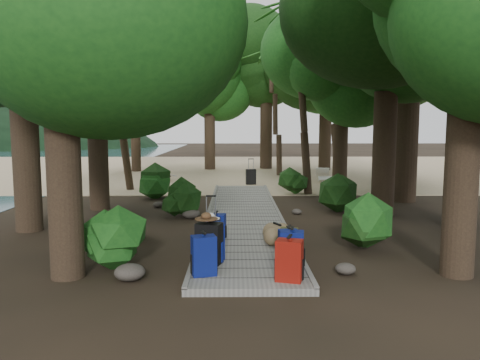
{
  "coord_description": "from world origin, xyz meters",
  "views": [
    {
      "loc": [
        -0.22,
        -11.54,
        2.45
      ],
      "look_at": [
        -0.09,
        1.28,
        1.0
      ],
      "focal_mm": 35.0,
      "sensor_mm": 36.0,
      "label": 1
    }
  ],
  "objects_px": {
    "suitcase_on_boardwalk": "(211,232)",
    "backpack_left_c": "(212,239)",
    "duffel_right_khaki": "(277,234)",
    "backpack_right_d": "(289,238)",
    "backpack_right_a": "(289,258)",
    "backpack_right_c": "(288,243)",
    "kayak": "(166,178)",
    "backpack_left_a": "(204,253)",
    "sun_lounger": "(325,175)",
    "backpack_right_b": "(292,248)",
    "backpack_left_d": "(216,225)",
    "backpack_left_b": "(209,241)",
    "lone_suitcase_on_sand": "(251,177)"
  },
  "relations": [
    {
      "from": "suitcase_on_boardwalk",
      "to": "backpack_left_c",
      "type": "bearing_deg",
      "value": -80.45
    },
    {
      "from": "duffel_right_khaki",
      "to": "backpack_right_d",
      "type": "bearing_deg",
      "value": -100.74
    },
    {
      "from": "backpack_left_c",
      "to": "backpack_right_a",
      "type": "height_order",
      "value": "backpack_left_c"
    },
    {
      "from": "backpack_right_c",
      "to": "kayak",
      "type": "height_order",
      "value": "backpack_right_c"
    },
    {
      "from": "backpack_left_a",
      "to": "suitcase_on_boardwalk",
      "type": "distance_m",
      "value": 1.89
    },
    {
      "from": "sun_lounger",
      "to": "backpack_right_a",
      "type": "bearing_deg",
      "value": -94.98
    },
    {
      "from": "backpack_left_c",
      "to": "backpack_right_a",
      "type": "xyz_separation_m",
      "value": [
        1.23,
        -1.2,
        -0.01
      ]
    },
    {
      "from": "backpack_right_c",
      "to": "backpack_right_d",
      "type": "relative_size",
      "value": 1.18
    },
    {
      "from": "backpack_right_a",
      "to": "kayak",
      "type": "bearing_deg",
      "value": 122.06
    },
    {
      "from": "backpack_left_a",
      "to": "duffel_right_khaki",
      "type": "height_order",
      "value": "backpack_left_a"
    },
    {
      "from": "backpack_right_d",
      "to": "backpack_right_b",
      "type": "bearing_deg",
      "value": -76.67
    },
    {
      "from": "backpack_left_d",
      "to": "backpack_right_b",
      "type": "relative_size",
      "value": 0.83
    },
    {
      "from": "backpack_left_d",
      "to": "backpack_right_d",
      "type": "xyz_separation_m",
      "value": [
        1.41,
        -1.06,
        -0.04
      ]
    },
    {
      "from": "backpack_right_a",
      "to": "duffel_right_khaki",
      "type": "xyz_separation_m",
      "value": [
        0.02,
        2.34,
        -0.17
      ]
    },
    {
      "from": "backpack_right_a",
      "to": "backpack_left_d",
      "type": "bearing_deg",
      "value": 130.38
    },
    {
      "from": "backpack_right_d",
      "to": "backpack_left_d",
      "type": "bearing_deg",
      "value": 160.1
    },
    {
      "from": "backpack_left_d",
      "to": "backpack_right_b",
      "type": "height_order",
      "value": "backpack_right_b"
    },
    {
      "from": "backpack_left_b",
      "to": "backpack_right_d",
      "type": "height_order",
      "value": "backpack_left_b"
    },
    {
      "from": "backpack_left_d",
      "to": "lone_suitcase_on_sand",
      "type": "bearing_deg",
      "value": 92.35
    },
    {
      "from": "suitcase_on_boardwalk",
      "to": "backpack_left_a",
      "type": "bearing_deg",
      "value": -85.0
    },
    {
      "from": "backpack_left_a",
      "to": "kayak",
      "type": "relative_size",
      "value": 0.23
    },
    {
      "from": "backpack_left_a",
      "to": "backpack_right_d",
      "type": "height_order",
      "value": "backpack_left_a"
    },
    {
      "from": "backpack_left_c",
      "to": "backpack_right_a",
      "type": "distance_m",
      "value": 1.72
    },
    {
      "from": "backpack_right_a",
      "to": "sun_lounger",
      "type": "distance_m",
      "value": 14.03
    },
    {
      "from": "backpack_left_a",
      "to": "backpack_left_c",
      "type": "bearing_deg",
      "value": 69.1
    },
    {
      "from": "kayak",
      "to": "lone_suitcase_on_sand",
      "type": "bearing_deg",
      "value": -26.88
    },
    {
      "from": "backpack_left_c",
      "to": "lone_suitcase_on_sand",
      "type": "height_order",
      "value": "backpack_left_c"
    },
    {
      "from": "backpack_right_d",
      "to": "kayak",
      "type": "xyz_separation_m",
      "value": [
        -4.15,
        12.55,
        -0.2
      ]
    },
    {
      "from": "backpack_left_a",
      "to": "backpack_left_d",
      "type": "height_order",
      "value": "backpack_left_a"
    },
    {
      "from": "backpack_left_b",
      "to": "lone_suitcase_on_sand",
      "type": "xyz_separation_m",
      "value": [
        1.11,
        11.95,
        -0.16
      ]
    },
    {
      "from": "backpack_right_b",
      "to": "suitcase_on_boardwalk",
      "type": "bearing_deg",
      "value": 142.29
    },
    {
      "from": "backpack_right_a",
      "to": "backpack_right_b",
      "type": "bearing_deg",
      "value": 96.12
    },
    {
      "from": "backpack_right_a",
      "to": "backpack_right_c",
      "type": "distance_m",
      "value": 1.21
    },
    {
      "from": "backpack_left_c",
      "to": "backpack_right_b",
      "type": "bearing_deg",
      "value": -40.22
    },
    {
      "from": "duffel_right_khaki",
      "to": "kayak",
      "type": "height_order",
      "value": "duffel_right_khaki"
    },
    {
      "from": "backpack_right_b",
      "to": "kayak",
      "type": "xyz_separation_m",
      "value": [
        -4.08,
        13.6,
        -0.29
      ]
    },
    {
      "from": "backpack_right_a",
      "to": "kayak",
      "type": "xyz_separation_m",
      "value": [
        -3.96,
        14.26,
        -0.3
      ]
    },
    {
      "from": "backpack_left_d",
      "to": "backpack_right_a",
      "type": "xyz_separation_m",
      "value": [
        1.22,
        -2.76,
        0.07
      ]
    },
    {
      "from": "backpack_left_b",
      "to": "sun_lounger",
      "type": "height_order",
      "value": "backpack_left_b"
    },
    {
      "from": "backpack_left_a",
      "to": "backpack_right_c",
      "type": "xyz_separation_m",
      "value": [
        1.44,
        0.92,
        -0.06
      ]
    },
    {
      "from": "backpack_right_c",
      "to": "backpack_left_b",
      "type": "bearing_deg",
      "value": -175.77
    },
    {
      "from": "backpack_left_c",
      "to": "backpack_right_d",
      "type": "relative_size",
      "value": 1.48
    },
    {
      "from": "backpack_right_a",
      "to": "backpack_right_d",
      "type": "xyz_separation_m",
      "value": [
        0.19,
        1.7,
        -0.11
      ]
    },
    {
      "from": "duffel_right_khaki",
      "to": "backpack_left_a",
      "type": "bearing_deg",
      "value": -148.16
    },
    {
      "from": "backpack_right_a",
      "to": "lone_suitcase_on_sand",
      "type": "relative_size",
      "value": 1.08
    },
    {
      "from": "backpack_left_b",
      "to": "backpack_left_d",
      "type": "relative_size",
      "value": 1.37
    },
    {
      "from": "backpack_left_d",
      "to": "suitcase_on_boardwalk",
      "type": "distance_m",
      "value": 0.59
    },
    {
      "from": "backpack_right_c",
      "to": "lone_suitcase_on_sand",
      "type": "relative_size",
      "value": 0.89
    },
    {
      "from": "backpack_left_b",
      "to": "backpack_right_a",
      "type": "xyz_separation_m",
      "value": [
        1.27,
        -0.93,
        -0.04
      ]
    },
    {
      "from": "backpack_left_c",
      "to": "suitcase_on_boardwalk",
      "type": "distance_m",
      "value": 0.98
    }
  ]
}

